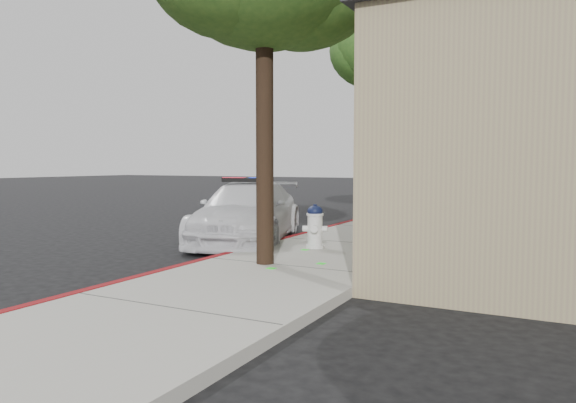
# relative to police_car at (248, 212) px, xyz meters

# --- Properties ---
(ground) EXTENTS (120.00, 120.00, 0.00)m
(ground) POSITION_rel_police_car_xyz_m (0.90, -2.88, -0.71)
(ground) COLOR black
(ground) RESTS_ON ground
(sidewalk) EXTENTS (3.20, 60.00, 0.15)m
(sidewalk) POSITION_rel_police_car_xyz_m (2.50, 0.12, -0.64)
(sidewalk) COLOR gray
(sidewalk) RESTS_ON ground
(red_curb) EXTENTS (0.14, 60.00, 0.16)m
(red_curb) POSITION_rel_police_car_xyz_m (0.96, 0.12, -0.63)
(red_curb) COLOR maroon
(red_curb) RESTS_ON ground
(police_car) EXTENTS (3.39, 5.25, 1.54)m
(police_car) POSITION_rel_police_car_xyz_m (0.00, 0.00, 0.00)
(police_car) COLOR silver
(police_car) RESTS_ON ground
(fire_hydrant) EXTENTS (0.51, 0.44, 0.89)m
(fire_hydrant) POSITION_rel_police_car_xyz_m (2.18, -0.94, -0.12)
(fire_hydrant) COLOR silver
(fire_hydrant) RESTS_ON sidewalk
(street_tree_mid) EXTENTS (3.99, 3.66, 6.99)m
(street_tree_mid) POSITION_rel_police_car_xyz_m (1.87, 5.44, 4.71)
(street_tree_mid) COLOR black
(street_tree_mid) RESTS_ON sidewalk
(street_tree_far) EXTENTS (3.51, 3.22, 6.09)m
(street_tree_far) POSITION_rel_police_car_xyz_m (1.92, 12.38, 4.02)
(street_tree_far) COLOR black
(street_tree_far) RESTS_ON sidewalk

